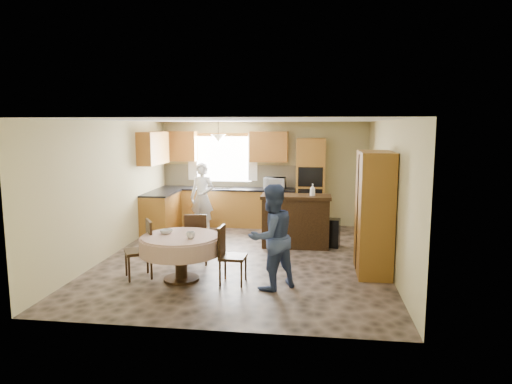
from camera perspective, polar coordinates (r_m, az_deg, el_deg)
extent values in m
cube|color=#6F5A4E|center=(8.45, -1.44, -8.26)|extent=(5.00, 6.00, 0.01)
cube|color=white|center=(8.10, -1.51, 8.95)|extent=(5.00, 6.00, 0.01)
cube|color=tan|center=(11.13, 0.92, 2.33)|extent=(5.00, 0.02, 2.50)
cube|color=tan|center=(5.28, -6.55, -4.41)|extent=(5.00, 0.02, 2.50)
cube|color=tan|center=(8.91, -17.56, 0.45)|extent=(0.02, 6.00, 2.50)
cube|color=tan|center=(8.18, 16.10, -0.17)|extent=(0.02, 6.00, 2.50)
cube|color=white|center=(11.24, -4.17, 4.16)|extent=(1.40, 0.03, 1.10)
cube|color=white|center=(11.36, -7.94, 4.40)|extent=(0.22, 0.02, 1.15)
cube|color=white|center=(11.06, -0.40, 4.37)|extent=(0.22, 0.02, 1.15)
cube|color=#AE772E|center=(11.08, -3.64, -1.94)|extent=(3.30, 0.60, 0.88)
cube|color=black|center=(11.01, -3.66, 0.41)|extent=(3.30, 0.64, 0.04)
cube|color=#AE772E|center=(10.58, -11.78, -2.60)|extent=(0.60, 1.20, 0.88)
cube|color=black|center=(10.50, -11.86, -0.13)|extent=(0.64, 1.20, 0.04)
cube|color=#CBBD8F|center=(11.26, -3.39, 2.02)|extent=(3.30, 0.02, 0.55)
cube|color=#C48331|center=(11.34, -9.56, 5.67)|extent=(0.85, 0.33, 0.72)
cube|color=#C48331|center=(10.90, 1.62, 5.68)|extent=(0.90, 0.33, 0.72)
cube|color=#C48331|center=(10.45, -12.72, 5.37)|extent=(0.33, 1.20, 0.72)
cube|color=#AE772E|center=(10.77, 6.82, 1.06)|extent=(0.66, 0.62, 2.12)
cube|color=black|center=(10.44, 6.82, 1.87)|extent=(0.56, 0.01, 0.45)
cube|color=black|center=(10.51, 6.77, -0.84)|extent=(0.56, 0.01, 0.45)
cone|color=beige|center=(10.74, -4.72, 6.74)|extent=(0.36, 0.36, 0.18)
cube|color=#311E0D|center=(9.14, 4.99, -3.83)|extent=(1.38, 0.57, 0.98)
cube|color=black|center=(9.28, 9.12, -5.04)|extent=(0.46, 0.36, 0.57)
cube|color=#AE772E|center=(7.66, 14.54, -2.55)|extent=(0.52, 1.05, 2.00)
cylinder|color=#311E0D|center=(7.30, -9.35, -8.37)|extent=(0.18, 0.18, 0.65)
cylinder|color=#311E0D|center=(7.39, -9.29, -10.65)|extent=(0.55, 0.55, 0.04)
cylinder|color=beige|center=(7.20, -9.42, -5.58)|extent=(1.20, 1.20, 0.05)
cylinder|color=beige|center=(7.24, -9.40, -6.57)|extent=(1.26, 1.26, 0.26)
cube|color=#311E0D|center=(7.53, -14.51, -7.23)|extent=(0.55, 0.55, 0.05)
cube|color=#311E0D|center=(7.49, -13.22, -5.23)|extent=(0.23, 0.35, 0.47)
cylinder|color=#311E0D|center=(7.50, -16.17, -9.11)|extent=(0.03, 0.03, 0.41)
cylinder|color=#311E0D|center=(7.38, -13.70, -9.32)|extent=(0.03, 0.03, 0.41)
cylinder|color=#311E0D|center=(7.80, -15.16, -8.40)|extent=(0.03, 0.03, 0.41)
cylinder|color=#311E0D|center=(7.68, -12.78, -8.58)|extent=(0.03, 0.03, 0.41)
cube|color=#311E0D|center=(8.10, -7.42, -5.96)|extent=(0.46, 0.46, 0.05)
cube|color=#311E0D|center=(7.87, -7.57, -4.49)|extent=(0.38, 0.10, 0.47)
cylinder|color=#311E0D|center=(8.04, -8.88, -7.72)|extent=(0.03, 0.03, 0.40)
cylinder|color=#311E0D|center=(7.96, -6.52, -7.85)|extent=(0.03, 0.03, 0.40)
cylinder|color=#311E0D|center=(8.36, -8.23, -7.09)|extent=(0.03, 0.03, 0.40)
cylinder|color=#311E0D|center=(8.27, -5.96, -7.21)|extent=(0.03, 0.03, 0.40)
cube|color=#311E0D|center=(7.05, -2.90, -8.13)|extent=(0.40, 0.40, 0.05)
cube|color=#311E0D|center=(7.03, -4.31, -6.10)|extent=(0.05, 0.37, 0.46)
cylinder|color=#311E0D|center=(7.00, -4.49, -10.14)|extent=(0.03, 0.03, 0.40)
cylinder|color=#311E0D|center=(6.94, -1.77, -10.28)|extent=(0.03, 0.03, 0.40)
cylinder|color=#311E0D|center=(7.30, -3.94, -9.33)|extent=(0.03, 0.03, 0.40)
cylinder|color=#311E0D|center=(7.25, -1.34, -9.46)|extent=(0.03, 0.03, 0.40)
cube|color=gold|center=(8.58, 15.55, 2.79)|extent=(0.05, 0.61, 0.51)
cube|color=silver|center=(8.58, 15.35, 2.80)|extent=(0.01, 0.51, 0.40)
imported|color=silver|center=(10.78, 2.35, 1.10)|extent=(0.52, 0.36, 0.28)
imported|color=silver|center=(10.41, -6.73, -0.70)|extent=(0.64, 0.49, 1.58)
imported|color=#364777|center=(6.74, 1.94, -5.64)|extent=(0.97, 0.95, 1.57)
imported|color=#B2B2B2|center=(9.07, 2.59, -0.57)|extent=(0.29, 0.29, 0.05)
imported|color=silver|center=(9.02, 7.08, 0.10)|extent=(0.14, 0.14, 0.30)
imported|color=#B2B2B2|center=(6.98, -8.17, -5.37)|extent=(0.15, 0.15, 0.10)
imported|color=#B2B2B2|center=(7.36, -11.16, -4.89)|extent=(0.23, 0.23, 0.06)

